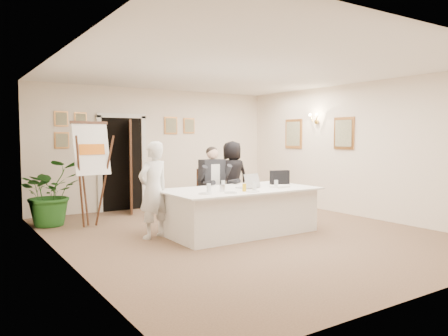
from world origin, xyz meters
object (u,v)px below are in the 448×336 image
laptop_bag (280,177)px  oj_glass (244,188)px  conference_table (239,210)px  standing_woman (232,176)px  potted_palm (51,193)px  steel_jug (222,188)px  flip_chart (90,180)px  laptop (248,180)px  paper_stack (280,186)px  seated_man (213,184)px  standing_man (153,190)px

laptop_bag → oj_glass: (-1.23, -0.55, -0.07)m
conference_table → oj_glass: 0.62m
standing_woman → oj_glass: size_ratio=12.16×
conference_table → potted_palm: size_ratio=2.15×
steel_jug → laptop_bag: bearing=13.4°
flip_chart → laptop_bag: flip_chart is taller
laptop_bag → laptop: bearing=-156.2°
paper_stack → oj_glass: bearing=-170.9°
flip_chart → steel_jug: bearing=-52.9°
seated_man → standing_woman: (1.09, 0.95, 0.04)m
flip_chart → potted_palm: bearing=133.7°
seated_man → oj_glass: (-0.27, -1.39, 0.09)m
oj_glass → laptop_bag: bearing=24.2°
laptop_bag → seated_man: bearing=152.2°
conference_table → laptop: bearing=1.5°
standing_man → laptop: bearing=148.1°
conference_table → steel_jug: size_ratio=24.38×
flip_chart → paper_stack: (2.75, -2.11, -0.09)m
potted_palm → paper_stack: 4.28m
flip_chart → laptop: flip_chart is taller
standing_woman → laptop: (-1.00, -1.95, 0.12)m
conference_table → standing_woman: (1.18, 1.95, 0.40)m
potted_palm → laptop: size_ratio=3.32×
seated_man → laptop_bag: size_ratio=4.02×
laptop_bag → oj_glass: 1.35m
oj_glass → standing_woman: bearing=59.9°
oj_glass → steel_jug: oj_glass is taller
potted_palm → paper_stack: bearing=-39.2°
flip_chart → paper_stack: flip_chart is taller
potted_palm → laptop: (2.79, -2.45, 0.29)m
seated_man → standing_woman: standing_woman is taller
seated_man → oj_glass: 1.42m
conference_table → flip_chart: size_ratio=1.40×
conference_table → standing_man: 1.54m
seated_man → standing_man: size_ratio=0.94×
conference_table → oj_glass: oj_glass is taller
standing_woman → laptop_bag: standing_woman is taller
flip_chart → standing_man: size_ratio=1.20×
conference_table → potted_palm: potted_palm is taller
standing_man → steel_jug: bearing=128.8°
conference_table → paper_stack: bearing=-19.0°
seated_man → steel_jug: size_ratio=13.65×
seated_man → flip_chart: size_ratio=0.79×
flip_chart → seated_man: bearing=-22.1°
paper_stack → standing_man: bearing=161.7°
seated_man → potted_palm: seated_man is taller
paper_stack → steel_jug: steel_jug is taller
conference_table → laptop_bag: 1.18m
seated_man → standing_man: (-1.50, -0.55, 0.05)m
standing_man → steel_jug: standing_man is taller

